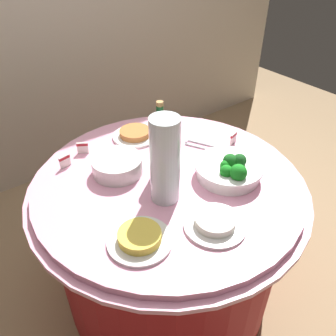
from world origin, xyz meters
TOP-DOWN VIEW (x-y plane):
  - ground_plane at (0.00, 0.00)m, footprint 6.00×6.00m
  - buffet_table at (0.00, 0.00)m, footprint 1.16×1.16m
  - broccoli_bowl at (0.20, -0.15)m, footprint 0.28×0.28m
  - plate_stack at (-0.15, 0.16)m, footprint 0.21×0.21m
  - wine_bottle at (-0.02, 0.03)m, footprint 0.07×0.07m
  - decorative_fruit_vase at (-0.08, -0.09)m, footprint 0.11×0.11m
  - serving_tongs at (0.27, 0.10)m, footprint 0.11×0.16m
  - food_plate_peanuts at (0.07, 0.36)m, footprint 0.22×0.22m
  - food_plate_rice at (-0.03, -0.32)m, footprint 0.22×0.22m
  - food_plate_fried_egg at (-0.28, -0.22)m, footprint 0.22×0.22m
  - label_placard_front at (-0.31, 0.33)m, footprint 0.05×0.02m
  - label_placard_mid at (0.41, 0.03)m, footprint 0.05×0.02m
  - label_placard_rear at (-0.20, 0.38)m, footprint 0.05×0.03m

SIDE VIEW (x-z plane):
  - ground_plane at x=0.00m, z-range 0.00..0.00m
  - buffet_table at x=0.00m, z-range 0.01..0.75m
  - serving_tongs at x=0.27m, z-range 0.74..0.75m
  - food_plate_peanuts at x=0.07m, z-range 0.74..0.78m
  - food_plate_rice at x=-0.03m, z-range 0.74..0.78m
  - food_plate_fried_egg at x=-0.28m, z-range 0.74..0.78m
  - label_placard_front at x=-0.31m, z-range 0.74..0.80m
  - label_placard_mid at x=0.41m, z-range 0.74..0.80m
  - label_placard_rear at x=-0.20m, z-range 0.74..0.80m
  - plate_stack at x=-0.15m, z-range 0.74..0.81m
  - broccoli_bowl at x=0.20m, z-range 0.72..0.84m
  - wine_bottle at x=-0.02m, z-range 0.70..1.04m
  - decorative_fruit_vase at x=-0.08m, z-range 0.73..1.07m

